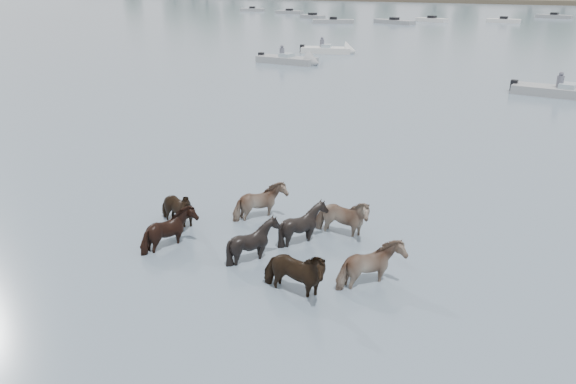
% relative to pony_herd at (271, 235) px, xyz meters
% --- Properties ---
extents(ground, '(400.00, 400.00, 0.00)m').
position_rel_pony_herd_xyz_m(ground, '(1.65, -0.68, -0.37)').
color(ground, slate).
rests_on(ground, ground).
extents(pony_herd, '(7.01, 4.06, 1.30)m').
position_rel_pony_herd_xyz_m(pony_herd, '(0.00, 0.00, 0.00)').
color(pony_herd, black).
rests_on(pony_herd, ground).
extents(motorboat_a, '(5.19, 1.88, 1.92)m').
position_rel_pony_herd_xyz_m(motorboat_a, '(-12.90, 27.35, -0.14)').
color(motorboat_a, gray).
rests_on(motorboat_a, ground).
extents(motorboat_f, '(4.83, 2.76, 1.92)m').
position_rel_pony_herd_xyz_m(motorboat_f, '(-12.73, 34.44, -0.14)').
color(motorboat_f, silver).
rests_on(motorboat_f, ground).
extents(distant_flotilla, '(105.55, 30.69, 0.93)m').
position_rel_pony_herd_xyz_m(distant_flotilla, '(2.61, 73.90, -0.11)').
color(distant_flotilla, gray).
rests_on(distant_flotilla, ground).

